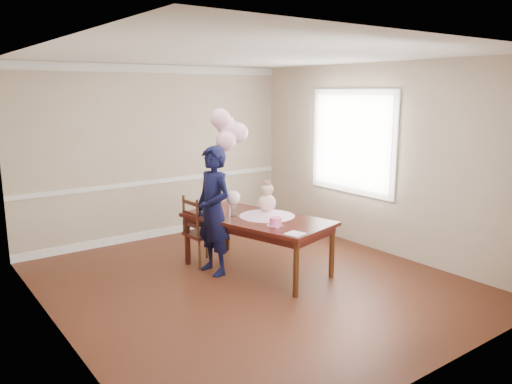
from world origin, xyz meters
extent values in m
cube|color=#36170D|center=(0.00, 0.00, 0.00)|extent=(4.50, 5.00, 0.00)
cube|color=white|center=(0.00, 0.00, 2.70)|extent=(4.50, 5.00, 0.02)
cube|color=tan|center=(0.00, 2.50, 1.35)|extent=(4.50, 0.02, 2.70)
cube|color=tan|center=(0.00, -2.50, 1.35)|extent=(4.50, 0.02, 2.70)
cube|color=tan|center=(-2.25, 0.00, 1.35)|extent=(0.02, 5.00, 2.70)
cube|color=tan|center=(2.25, 0.00, 1.35)|extent=(0.02, 5.00, 2.70)
cube|color=white|center=(0.00, 2.49, 0.90)|extent=(4.50, 0.02, 0.07)
cube|color=silver|center=(0.00, 2.49, 2.63)|extent=(4.50, 0.02, 0.12)
cube|color=white|center=(0.00, 2.49, 0.06)|extent=(4.50, 0.02, 0.12)
cube|color=white|center=(2.23, 0.50, 1.55)|extent=(0.02, 1.66, 1.56)
cube|color=white|center=(2.21, 0.50, 1.55)|extent=(0.01, 1.50, 1.40)
cube|color=black|center=(0.30, 0.30, 0.69)|extent=(1.41, 2.08, 0.05)
cube|color=black|center=(0.30, 0.30, 0.62)|extent=(1.30, 1.97, 0.10)
cylinder|color=black|center=(0.15, -0.65, 0.33)|extent=(0.08, 0.08, 0.67)
cylinder|color=black|center=(0.92, -0.44, 0.33)|extent=(0.08, 0.08, 0.67)
cylinder|color=black|center=(-0.31, 1.05, 0.33)|extent=(0.08, 0.08, 0.67)
cylinder|color=black|center=(0.46, 1.25, 0.33)|extent=(0.08, 0.08, 0.67)
cone|color=#E3A7C8|center=(0.45, 0.29, 0.76)|extent=(0.89, 0.89, 0.10)
sphere|color=#FDA0BD|center=(0.45, 0.29, 0.88)|extent=(0.23, 0.23, 0.23)
sphere|color=#D1A890|center=(0.45, 0.29, 1.07)|extent=(0.16, 0.16, 0.16)
sphere|color=brown|center=(0.45, 0.29, 1.12)|extent=(0.11, 0.11, 0.11)
cylinder|color=silver|center=(0.23, -0.16, 0.72)|extent=(0.26, 0.26, 0.01)
cylinder|color=#F34C8F|center=(0.23, -0.16, 0.77)|extent=(0.17, 0.17, 0.10)
sphere|color=white|center=(0.23, -0.16, 0.83)|extent=(0.03, 0.03, 0.03)
sphere|color=silver|center=(0.25, -0.13, 0.83)|extent=(0.03, 0.03, 0.03)
cylinder|color=silver|center=(0.09, 0.54, 0.79)|extent=(0.12, 0.12, 0.15)
sphere|color=silver|center=(0.09, 0.54, 0.96)|extent=(0.18, 0.18, 0.18)
cube|color=silver|center=(0.19, -0.56, 0.72)|extent=(0.23, 0.23, 0.01)
cylinder|color=silver|center=(0.26, 0.83, 0.72)|extent=(0.05, 0.05, 0.02)
sphere|color=#EFA9B8|center=(0.17, 0.81, 1.66)|extent=(0.27, 0.27, 0.27)
sphere|color=#F5ADC8|center=(0.36, 0.81, 1.76)|extent=(0.27, 0.27, 0.27)
sphere|color=#FAB1D6|center=(0.25, 0.93, 1.85)|extent=(0.27, 0.27, 0.27)
sphere|color=#E8A4C1|center=(0.16, 0.92, 1.95)|extent=(0.27, 0.27, 0.27)
cylinder|color=white|center=(0.21, 0.82, 1.12)|extent=(0.09, 0.03, 0.80)
cylinder|color=white|center=(0.31, 0.82, 1.17)|extent=(0.11, 0.03, 0.89)
cylinder|color=silver|center=(0.26, 0.88, 1.22)|extent=(0.01, 0.09, 0.99)
cylinder|color=silver|center=(0.21, 0.88, 1.27)|extent=(0.10, 0.08, 1.08)
cube|color=#36120E|center=(-0.13, 0.95, 0.42)|extent=(0.43, 0.43, 0.05)
cylinder|color=#3E2111|center=(-0.29, 0.78, 0.20)|extent=(0.04, 0.04, 0.40)
cylinder|color=#39210F|center=(0.05, 0.79, 0.20)|extent=(0.04, 0.04, 0.40)
cylinder|color=#37150F|center=(-0.30, 1.11, 0.20)|extent=(0.04, 0.04, 0.40)
cylinder|color=#331A0E|center=(0.03, 1.13, 0.20)|extent=(0.04, 0.04, 0.40)
cylinder|color=#3B2210|center=(-0.31, 0.78, 0.68)|extent=(0.04, 0.04, 0.52)
cylinder|color=#351D0E|center=(-0.32, 1.11, 0.68)|extent=(0.04, 0.04, 0.52)
cube|color=#33120E|center=(-0.31, 0.94, 0.57)|extent=(0.05, 0.37, 0.05)
cube|color=#34110E|center=(-0.31, 0.94, 0.72)|extent=(0.05, 0.37, 0.05)
cube|color=black|center=(-0.31, 0.94, 0.87)|extent=(0.05, 0.37, 0.05)
imported|color=black|center=(-0.19, 0.57, 0.82)|extent=(0.43, 0.62, 1.64)
camera|label=1|loc=(-3.38, -4.67, 2.31)|focal=35.00mm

